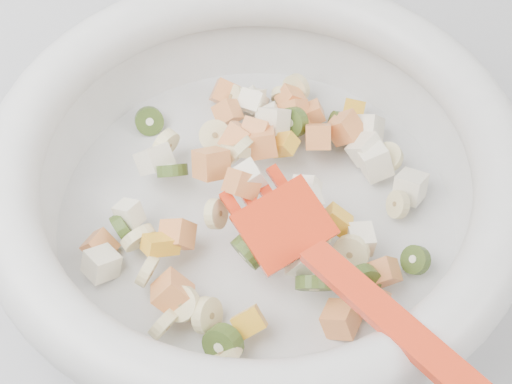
# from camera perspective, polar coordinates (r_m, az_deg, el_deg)

# --- Properties ---
(counter) EXTENTS (2.00, 0.60, 0.90)m
(counter) POSITION_cam_1_polar(r_m,az_deg,el_deg) (1.08, -5.13, -12.00)
(counter) COLOR #A5A6AB
(counter) RESTS_ON ground
(mixing_bowl) EXTENTS (0.41, 0.40, 0.14)m
(mixing_bowl) POSITION_cam_1_polar(r_m,az_deg,el_deg) (0.59, 0.03, 0.73)
(mixing_bowl) COLOR silver
(mixing_bowl) RESTS_ON counter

